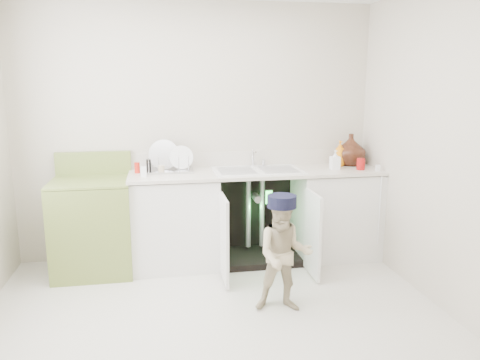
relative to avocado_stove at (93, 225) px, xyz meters
name	(u,v)px	position (x,y,z in m)	size (l,w,h in m)	color
ground	(218,323)	(1.00, -1.18, -0.45)	(3.50, 3.50, 0.00)	beige
room_shell	(216,155)	(1.00, -1.18, 0.80)	(6.00, 5.50, 1.26)	#BEB4A3
counter_run	(260,213)	(1.58, 0.03, 0.02)	(2.44, 1.02, 1.22)	white
avocado_stove	(93,225)	(0.00, 0.00, 0.00)	(0.70, 0.65, 1.09)	olive
repair_worker	(284,253)	(1.53, -1.05, 0.01)	(0.49, 0.94, 0.91)	tan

